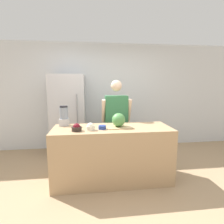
{
  "coord_description": "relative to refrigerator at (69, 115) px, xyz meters",
  "views": [
    {
      "loc": [
        -0.34,
        -2.4,
        1.62
      ],
      "look_at": [
        0.0,
        0.38,
        1.17
      ],
      "focal_mm": 28.0,
      "sensor_mm": 36.0,
      "label": 1
    }
  ],
  "objects": [
    {
      "name": "wall_back",
      "position": [
        0.85,
        0.4,
        0.39
      ],
      "size": [
        8.0,
        0.06,
        2.6
      ],
      "color": "silver",
      "rests_on": "ground_plane"
    },
    {
      "name": "refrigerator",
      "position": [
        0.0,
        0.0,
        0.0
      ],
      "size": [
        0.75,
        0.73,
        1.82
      ],
      "color": "#B7B7BC",
      "rests_on": "ground_plane"
    },
    {
      "name": "ground_plane",
      "position": [
        0.85,
        -1.62,
        -0.91
      ],
      "size": [
        14.0,
        14.0,
        0.0
      ],
      "primitive_type": "plane",
      "color": "tan"
    },
    {
      "name": "bowl_cherries",
      "position": [
        0.29,
        -1.43,
        0.05
      ],
      "size": [
        0.15,
        0.15,
        0.12
      ],
      "color": "#2D231E",
      "rests_on": "counter_island"
    },
    {
      "name": "watermelon",
      "position": [
        0.96,
        -1.28,
        0.13
      ],
      "size": [
        0.22,
        0.22,
        0.22
      ],
      "color": "#4C8C47",
      "rests_on": "cutting_board"
    },
    {
      "name": "blender",
      "position": [
        0.06,
        -1.04,
        0.17
      ],
      "size": [
        0.15,
        0.15,
        0.34
      ],
      "color": "#B7B7BC",
      "rests_on": "counter_island"
    },
    {
      "name": "bowl_cream",
      "position": [
        0.5,
        -1.4,
        0.05
      ],
      "size": [
        0.13,
        0.13,
        0.12
      ],
      "color": "beige",
      "rests_on": "counter_island"
    },
    {
      "name": "bowl_small_blue",
      "position": [
        0.68,
        -1.36,
        0.03
      ],
      "size": [
        0.12,
        0.12,
        0.06
      ],
      "color": "navy",
      "rests_on": "counter_island"
    },
    {
      "name": "cutting_board",
      "position": [
        0.98,
        -1.29,
        0.01
      ],
      "size": [
        0.41,
        0.26,
        0.01
      ],
      "color": "tan",
      "rests_on": "counter_island"
    },
    {
      "name": "counter_island",
      "position": [
        0.85,
        -1.28,
        -0.45
      ],
      "size": [
        1.92,
        0.69,
        0.92
      ],
      "color": "tan",
      "rests_on": "ground_plane"
    },
    {
      "name": "person",
      "position": [
        1.02,
        -0.6,
        -0.05
      ],
      "size": [
        0.59,
        0.27,
        1.69
      ],
      "color": "#333338",
      "rests_on": "ground_plane"
    }
  ]
}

